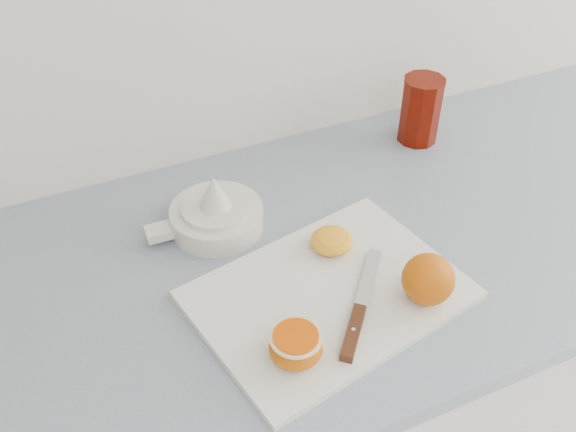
{
  "coord_description": "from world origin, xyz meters",
  "views": [
    {
      "loc": [
        -0.39,
        1.05,
        1.58
      ],
      "look_at": [
        -0.09,
        1.71,
        0.96
      ],
      "focal_mm": 40.0,
      "sensor_mm": 36.0,
      "label": 1
    }
  ],
  "objects_px": {
    "counter": "(341,393)",
    "red_tumbler": "(420,112)",
    "half_orange": "(296,346)",
    "citrus_juicer": "(215,214)",
    "cutting_board": "(328,295)"
  },
  "relations": [
    {
      "from": "counter",
      "to": "red_tumbler",
      "type": "xyz_separation_m",
      "value": [
        0.24,
        0.19,
        0.5
      ]
    },
    {
      "from": "cutting_board",
      "to": "red_tumbler",
      "type": "xyz_separation_m",
      "value": [
        0.34,
        0.3,
        0.05
      ]
    },
    {
      "from": "red_tumbler",
      "to": "counter",
      "type": "bearing_deg",
      "value": -141.35
    },
    {
      "from": "cutting_board",
      "to": "red_tumbler",
      "type": "bearing_deg",
      "value": 41.05
    },
    {
      "from": "citrus_juicer",
      "to": "counter",
      "type": "bearing_deg",
      "value": -27.9
    },
    {
      "from": "counter",
      "to": "cutting_board",
      "type": "xyz_separation_m",
      "value": [
        -0.1,
        -0.11,
        0.45
      ]
    },
    {
      "from": "cutting_board",
      "to": "red_tumbler",
      "type": "relative_size",
      "value": 2.91
    },
    {
      "from": "cutting_board",
      "to": "citrus_juicer",
      "type": "xyz_separation_m",
      "value": [
        -0.1,
        0.21,
        0.02
      ]
    },
    {
      "from": "counter",
      "to": "half_orange",
      "type": "relative_size",
      "value": 35.32
    },
    {
      "from": "counter",
      "to": "half_orange",
      "type": "distance_m",
      "value": 0.55
    },
    {
      "from": "counter",
      "to": "half_orange",
      "type": "height_order",
      "value": "half_orange"
    },
    {
      "from": "counter",
      "to": "half_orange",
      "type": "bearing_deg",
      "value": -135.48
    },
    {
      "from": "counter",
      "to": "red_tumbler",
      "type": "distance_m",
      "value": 0.59
    },
    {
      "from": "cutting_board",
      "to": "half_orange",
      "type": "height_order",
      "value": "half_orange"
    },
    {
      "from": "counter",
      "to": "citrus_juicer",
      "type": "distance_m",
      "value": 0.52
    }
  ]
}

